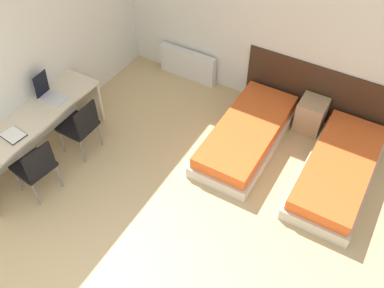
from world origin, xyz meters
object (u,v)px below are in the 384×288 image
chair_near_laptop (81,125)px  chair_near_notebook (36,166)px  laptop (49,93)px  bed_near_door (338,171)px  bed_near_window (247,135)px  nightstand (311,115)px

chair_near_laptop → chair_near_notebook: bearing=-89.5°
chair_near_notebook → laptop: size_ratio=2.38×
laptop → chair_near_notebook: bearing=-62.8°
bed_near_door → laptop: size_ratio=5.37×
bed_near_window → bed_near_door: (1.34, 0.00, 0.00)m
chair_near_laptop → laptop: laptop is taller
bed_near_window → laptop: 2.80m
bed_near_window → nightstand: bearing=49.6°
chair_near_notebook → chair_near_laptop: bearing=97.9°
chair_near_laptop → chair_near_notebook: size_ratio=1.00×
bed_near_door → chair_near_notebook: bearing=-147.0°
bed_near_door → bed_near_window: bearing=180.0°
bed_near_door → chair_near_laptop: bearing=-158.7°
nightstand → bed_near_window: bearing=-130.4°
bed_near_door → laptop: 4.01m
chair_near_notebook → laptop: laptop is taller
bed_near_window → chair_near_laptop: bearing=-146.6°
chair_near_laptop → bed_near_door: bearing=21.8°
chair_near_laptop → laptop: size_ratio=2.38×
bed_near_window → bed_near_door: bearing=0.0°
nightstand → chair_near_notebook: bearing=-131.8°
bed_near_window → laptop: (-2.42, -1.24, 0.65)m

